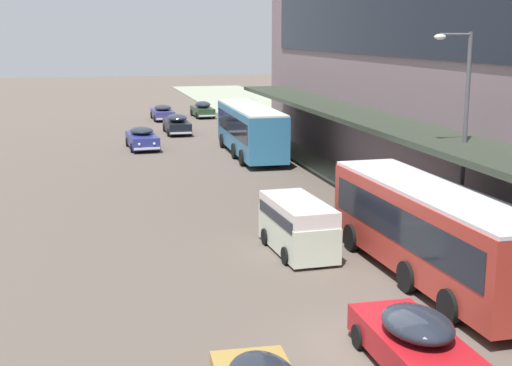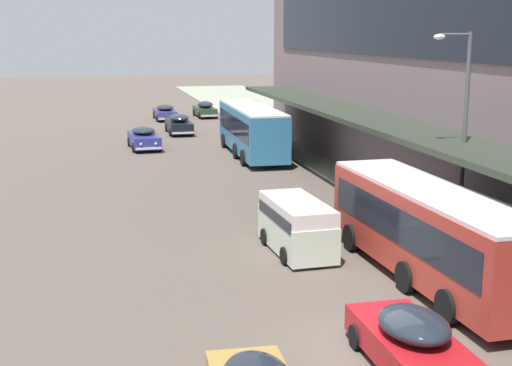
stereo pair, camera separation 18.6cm
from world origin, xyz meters
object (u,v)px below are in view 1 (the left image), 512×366
(transit_bus_kerbside_rear, at_px, (431,228))
(pedestrian_at_kerb, at_px, (486,217))
(sedan_far_back, at_px, (414,339))
(sedan_lead_near, at_px, (142,138))
(sedan_oncoming_front, at_px, (163,112))
(sedan_trailing_mid, at_px, (203,109))
(street_lamp, at_px, (462,126))
(transit_bus_kerbside_front, at_px, (250,128))
(vw_van, at_px, (297,223))
(sedan_second_near, at_px, (177,124))

(transit_bus_kerbside_rear, relative_size, pedestrian_at_kerb, 5.92)
(sedan_far_back, height_order, sedan_lead_near, sedan_far_back)
(sedan_oncoming_front, distance_m, sedan_trailing_mid, 4.17)
(transit_bus_kerbside_rear, xyz_separation_m, street_lamp, (2.53, 2.89, 2.90))
(sedan_oncoming_front, bearing_deg, street_lamp, -81.84)
(sedan_lead_near, bearing_deg, sedan_far_back, -84.15)
(sedan_far_back, relative_size, street_lamp, 0.55)
(sedan_lead_near, height_order, pedestrian_at_kerb, pedestrian_at_kerb)
(sedan_far_back, bearing_deg, sedan_oncoming_front, 90.40)
(sedan_oncoming_front, relative_size, sedan_trailing_mid, 1.09)
(transit_bus_kerbside_front, relative_size, transit_bus_kerbside_rear, 1.02)
(sedan_far_back, xyz_separation_m, sedan_trailing_mid, (3.62, 53.10, 0.01))
(street_lamp, bearing_deg, sedan_oncoming_front, 98.16)
(sedan_trailing_mid, bearing_deg, sedan_far_back, -93.90)
(street_lamp, bearing_deg, transit_bus_kerbside_rear, -131.16)
(sedan_lead_near, bearing_deg, transit_bus_kerbside_front, -34.75)
(sedan_far_back, relative_size, vw_van, 0.95)
(sedan_far_back, distance_m, sedan_lead_near, 35.42)
(pedestrian_at_kerb, distance_m, street_lamp, 3.70)
(transit_bus_kerbside_rear, xyz_separation_m, sedan_oncoming_front, (-3.68, 46.18, -1.06))
(sedan_far_back, distance_m, sedan_second_near, 42.29)
(sedan_trailing_mid, relative_size, street_lamp, 0.57)
(sedan_second_near, height_order, street_lamp, street_lamp)
(sedan_second_near, bearing_deg, transit_bus_kerbside_front, -74.06)
(transit_bus_kerbside_rear, relative_size, sedan_trailing_mid, 2.45)
(vw_van, bearing_deg, transit_bus_kerbside_front, 81.51)
(sedan_lead_near, height_order, vw_van, vw_van)
(sedan_oncoming_front, bearing_deg, pedestrian_at_kerb, -80.27)
(sedan_lead_near, bearing_deg, street_lamp, -70.46)
(transit_bus_kerbside_front, bearing_deg, sedan_oncoming_front, 99.21)
(sedan_lead_near, distance_m, pedestrian_at_kerb, 28.76)
(transit_bus_kerbside_rear, height_order, sedan_oncoming_front, transit_bus_kerbside_rear)
(transit_bus_kerbside_front, bearing_deg, sedan_lead_near, 145.25)
(sedan_far_back, bearing_deg, sedan_trailing_mid, 86.10)
(pedestrian_at_kerb, bearing_deg, sedan_second_near, 102.24)
(sedan_oncoming_front, bearing_deg, transit_bus_kerbside_rear, -85.44)
(sedan_oncoming_front, bearing_deg, sedan_trailing_mid, 17.38)
(transit_bus_kerbside_front, xyz_separation_m, sedan_lead_near, (-6.70, 4.65, -1.11))
(transit_bus_kerbside_front, relative_size, sedan_lead_near, 2.35)
(pedestrian_at_kerb, bearing_deg, sedan_trailing_mid, 94.42)
(street_lamp, bearing_deg, sedan_far_back, -124.30)
(transit_bus_kerbside_rear, distance_m, street_lamp, 4.81)
(sedan_lead_near, xyz_separation_m, sedan_trailing_mid, (7.23, 17.87, 0.00))
(sedan_far_back, distance_m, pedestrian_at_kerb, 11.09)
(sedan_oncoming_front, bearing_deg, sedan_second_near, -89.35)
(transit_bus_kerbside_front, height_order, transit_bus_kerbside_rear, transit_bus_kerbside_front)
(sedan_far_back, distance_m, vw_van, 9.71)
(sedan_second_near, distance_m, pedestrian_at_kerb, 34.54)
(sedan_oncoming_front, bearing_deg, vw_van, -89.54)
(sedan_lead_near, distance_m, sedan_second_near, 7.81)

